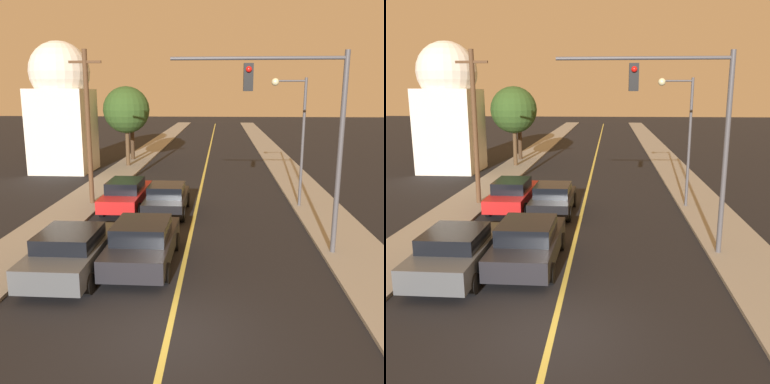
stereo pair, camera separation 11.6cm
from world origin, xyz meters
TOP-DOWN VIEW (x-y plane):
  - ground_plane at (0.00, 0.00)m, footprint 200.00×200.00m
  - road_surface at (0.00, 36.00)m, footprint 9.70×80.00m
  - sidewalk_left at (-6.10, 36.00)m, footprint 2.50×80.00m
  - sidewalk_right at (6.10, 36.00)m, footprint 2.50×80.00m
  - car_near_lane_front at (-1.36, 4.29)m, footprint 2.10×4.67m
  - car_near_lane_second at (-1.36, 10.64)m, footprint 1.97×4.25m
  - car_outer_lane_front at (-3.49, 3.41)m, footprint 2.11×4.60m
  - car_outer_lane_second at (-3.49, 11.39)m, footprint 1.92×4.92m
  - traffic_signal_mast at (3.93, 5.66)m, footprint 5.87×0.42m
  - streetlamp_right at (4.78, 12.21)m, footprint 1.71×0.36m
  - utility_pole_left at (-5.45, 12.01)m, footprint 1.60×0.24m
  - tree_left_near at (-6.13, 23.94)m, footprint 3.56×3.56m
  - tree_left_far at (-6.42, 27.19)m, footprint 2.73×2.73m
  - domed_building_left at (-10.39, 21.71)m, footprint 4.27×4.27m

SIDE VIEW (x-z plane):
  - ground_plane at x=0.00m, z-range 0.00..0.00m
  - road_surface at x=0.00m, z-range 0.00..0.01m
  - sidewalk_left at x=-6.10m, z-range 0.00..0.12m
  - sidewalk_right at x=6.10m, z-range 0.00..0.12m
  - car_near_lane_second at x=-1.36m, z-range 0.03..1.50m
  - car_outer_lane_front at x=-3.49m, z-range 0.02..1.52m
  - car_outer_lane_second at x=-3.49m, z-range 0.03..1.53m
  - car_near_lane_front at x=-1.36m, z-range 0.01..1.58m
  - utility_pole_left at x=-5.45m, z-range 0.28..7.92m
  - streetlamp_right at x=4.78m, z-range 1.07..7.36m
  - tree_left_near at x=-6.13m, z-range 1.37..7.48m
  - tree_left_far at x=-6.42m, z-range 1.57..7.30m
  - domed_building_left at x=-10.39m, z-range 0.18..9.47m
  - traffic_signal_mast at x=3.93m, z-range 1.38..8.31m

